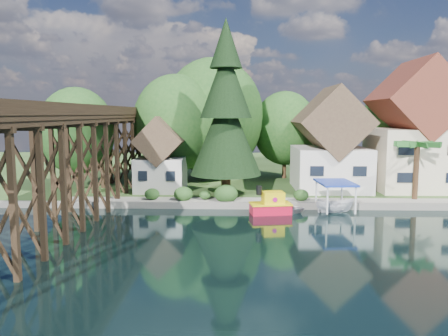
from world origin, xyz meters
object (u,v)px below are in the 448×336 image
(conifer, at_px, (226,112))
(boat_canopy, at_px, (335,199))
(shed, at_px, (161,159))
(trestle_bridge, at_px, (82,153))
(boat_white_a, at_px, (279,208))
(house_left, at_px, (330,146))
(house_center, at_px, (414,134))
(palm_tree, at_px, (417,146))
(tugboat, at_px, (271,205))

(conifer, relative_size, boat_canopy, 3.90)
(conifer, bearing_deg, shed, 159.55)
(trestle_bridge, xyz_separation_m, boat_white_a, (16.71, 1.41, -4.89))
(house_left, xyz_separation_m, house_center, (9.00, 0.50, 1.28))
(palm_tree, bearing_deg, tugboat, -163.55)
(shed, bearing_deg, trestle_bridge, -118.19)
(house_left, relative_size, tugboat, 2.93)
(tugboat, bearing_deg, house_center, 32.75)
(tugboat, xyz_separation_m, boat_white_a, (0.76, 0.41, -0.30))
(house_center, bearing_deg, boat_canopy, -137.16)
(tugboat, bearing_deg, trestle_bridge, -176.40)
(house_left, height_order, shed, house_left)
(shed, bearing_deg, boat_white_a, -34.07)
(palm_tree, bearing_deg, trestle_bridge, -170.28)
(house_center, height_order, boat_white_a, house_center)
(conifer, bearing_deg, house_center, 12.84)
(house_center, bearing_deg, conifer, -167.16)
(conifer, relative_size, boat_white_a, 3.88)
(palm_tree, xyz_separation_m, boat_canopy, (-8.30, -3.46, -4.43))
(shed, xyz_separation_m, boat_white_a, (11.71, -7.92, -3.37))
(trestle_bridge, relative_size, house_center, 3.18)
(house_center, height_order, shed, house_center)
(house_left, xyz_separation_m, palm_tree, (6.87, -5.71, 0.46))
(house_center, xyz_separation_m, boat_white_a, (-15.29, -9.92, -5.96))
(trestle_bridge, relative_size, boat_canopy, 10.02)
(tugboat, height_order, boat_canopy, boat_canopy)
(shed, bearing_deg, house_left, 4.77)
(tugboat, xyz_separation_m, boat_canopy, (5.62, 0.65, 0.41))
(house_left, xyz_separation_m, tugboat, (-7.05, -9.82, -4.38))
(trestle_bridge, relative_size, house_left, 4.01)
(trestle_bridge, xyz_separation_m, conifer, (11.91, 6.75, 3.44))
(trestle_bridge, xyz_separation_m, palm_tree, (29.87, 5.11, 0.25))
(palm_tree, distance_m, boat_canopy, 10.02)
(palm_tree, relative_size, boat_canopy, 1.32)
(house_left, distance_m, house_center, 9.10)
(conifer, distance_m, boat_white_a, 10.99)
(tugboat, relative_size, boat_canopy, 0.85)
(boat_white_a, bearing_deg, trestle_bridge, 99.63)
(shed, xyz_separation_m, boat_canopy, (16.57, -7.67, -2.66))
(house_center, distance_m, boat_white_a, 19.18)
(house_left, relative_size, boat_canopy, 2.50)
(house_center, bearing_deg, trestle_bridge, -160.51)
(shed, bearing_deg, house_center, 4.24)
(trestle_bridge, relative_size, tugboat, 11.74)
(house_left, bearing_deg, palm_tree, -39.74)
(house_center, xyz_separation_m, tugboat, (-16.05, -10.32, -5.66))
(conifer, xyz_separation_m, tugboat, (4.04, -5.74, -8.03))
(conifer, distance_m, boat_canopy, 13.32)
(boat_white_a, bearing_deg, palm_tree, -69.48)
(boat_white_a, relative_size, boat_canopy, 1.01)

